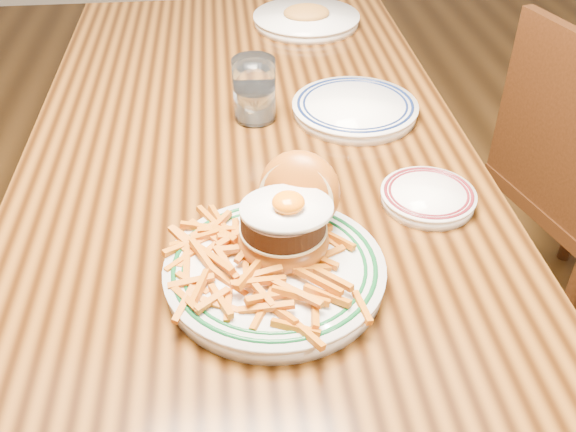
{
  "coord_description": "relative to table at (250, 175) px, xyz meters",
  "views": [
    {
      "loc": [
        -0.03,
        -1.09,
        1.39
      ],
      "look_at": [
        0.04,
        -0.37,
        0.84
      ],
      "focal_mm": 40.0,
      "sensor_mm": 36.0,
      "label": 1
    }
  ],
  "objects": [
    {
      "name": "side_plate",
      "position": [
        0.29,
        -0.25,
        0.1
      ],
      "size": [
        0.16,
        0.16,
        0.02
      ],
      "rotation": [
        0.0,
        0.0,
        0.15
      ],
      "color": "white",
      "rests_on": "table"
    },
    {
      "name": "floor",
      "position": [
        0.0,
        0.0,
        -0.66
      ],
      "size": [
        6.0,
        6.0,
        0.0
      ],
      "primitive_type": "plane",
      "color": "black",
      "rests_on": "ground"
    },
    {
      "name": "rear_plate",
      "position": [
        0.22,
        0.07,
        0.1
      ],
      "size": [
        0.26,
        0.26,
        0.03
      ],
      "rotation": [
        0.0,
        0.0,
        -0.3
      ],
      "color": "white",
      "rests_on": "table"
    },
    {
      "name": "water_glass",
      "position": [
        0.02,
        0.07,
        0.14
      ],
      "size": [
        0.09,
        0.09,
        0.13
      ],
      "color": "white",
      "rests_on": "table"
    },
    {
      "name": "table",
      "position": [
        0.0,
        0.0,
        0.0
      ],
      "size": [
        0.85,
        1.6,
        0.75
      ],
      "color": "black",
      "rests_on": "floor"
    },
    {
      "name": "far_plate",
      "position": [
        0.19,
        0.57,
        0.1
      ],
      "size": [
        0.28,
        0.28,
        0.05
      ],
      "rotation": [
        0.0,
        0.0,
        -0.05
      ],
      "color": "white",
      "rests_on": "table"
    },
    {
      "name": "main_plate",
      "position": [
        0.03,
        -0.39,
        0.13
      ],
      "size": [
        0.32,
        0.34,
        0.15
      ],
      "rotation": [
        0.0,
        0.0,
        -0.42
      ],
      "color": "white",
      "rests_on": "table"
    }
  ]
}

